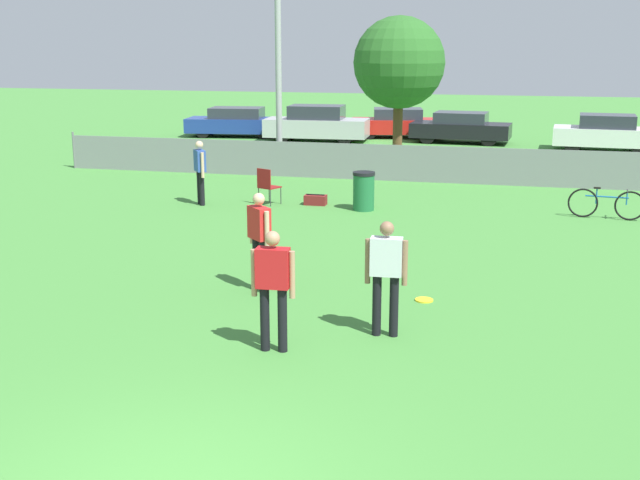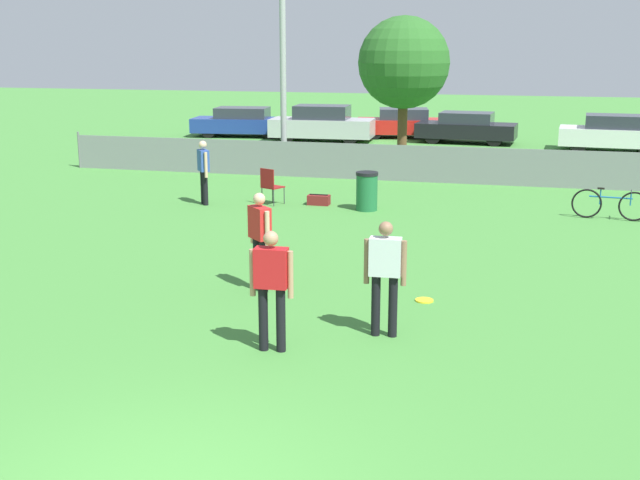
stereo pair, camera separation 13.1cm
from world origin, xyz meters
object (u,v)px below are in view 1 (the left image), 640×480
player_receiver_white (386,270)px  bicycle_sideline (606,204)px  player_thrower_red (259,234)px  parked_car_white (606,133)px  light_pole (278,5)px  tree_near_pole (399,63)px  folding_chair_sideline (267,184)px  parked_car_blue (237,122)px  trash_bin (364,191)px  parked_car_dark (461,127)px  spectator_in_blue (200,168)px  frisbee_disc (424,300)px  player_defender_red (273,282)px  parked_car_red (398,123)px  parked_car_silver (317,124)px  gear_bag_sideline (316,200)px

player_receiver_white → bicycle_sideline: bearing=64.1°
player_thrower_red → parked_car_white: player_thrower_red is taller
light_pole → tree_near_pole: 4.37m
folding_chair_sideline → parked_car_blue: parked_car_blue is taller
trash_bin → parked_car_dark: (1.36, 14.60, 0.16)m
player_thrower_red → folding_chair_sideline: (-2.10, 7.10, -0.44)m
spectator_in_blue → bicycle_sideline: 10.10m
frisbee_disc → bicycle_sideline: 8.10m
player_defender_red → light_pole: bearing=103.0°
parked_car_red → parked_car_white: (8.52, -2.51, 0.05)m
bicycle_sideline → parked_car_red: (-7.31, 15.54, 0.27)m
light_pole → tree_near_pole: bearing=21.6°
frisbee_disc → trash_bin: (-2.33, 6.93, 0.48)m
tree_near_pole → player_thrower_red: 14.51m
player_thrower_red → parked_car_silver: player_thrower_red is taller
player_receiver_white → parked_car_dark: player_receiver_white is taller
parked_car_blue → light_pole: bearing=-69.4°
player_receiver_white → trash_bin: size_ratio=1.74×
light_pole → gear_bag_sideline: size_ratio=15.87×
light_pole → parked_car_dark: bearing=59.0°
tree_near_pole → gear_bag_sideline: tree_near_pole is taller
player_thrower_red → spectator_in_blue: bearing=162.7°
gear_bag_sideline → player_thrower_red: bearing=-83.2°
spectator_in_blue → trash_bin: (4.24, 0.32, -0.48)m
player_defender_red → parked_car_blue: size_ratio=0.37×
player_defender_red → folding_chair_sideline: size_ratio=1.76×
spectator_in_blue → trash_bin: 4.28m
tree_near_pole → player_thrower_red: tree_near_pole is taller
folding_chair_sideline → tree_near_pole: bearing=-83.5°
player_receiver_white → parked_car_white: bearing=74.3°
parked_car_dark → parked_car_white: bearing=-7.5°
bicycle_sideline → parked_car_blue: size_ratio=0.39×
parked_car_red → tree_near_pole: bearing=-92.3°
gear_bag_sideline → parked_car_blue: parked_car_blue is taller
spectator_in_blue → folding_chair_sideline: spectator_in_blue is taller
player_receiver_white → bicycle_sideline: size_ratio=0.96×
parked_car_dark → frisbee_disc: bearing=-83.1°
player_defender_red → trash_bin: 9.64m
tree_near_pole → trash_bin: (0.23, -7.27, -2.96)m
trash_bin → gear_bag_sideline: bearing=164.6°
spectator_in_blue → frisbee_disc: (6.57, -6.62, -0.95)m
parked_car_blue → spectator_in_blue: bearing=-81.0°
frisbee_disc → bicycle_sideline: size_ratio=0.17×
light_pole → parked_car_blue: (-4.59, 8.75, -4.62)m
player_defender_red → folding_chair_sideline: player_defender_red is taller
bicycle_sideline → parked_car_blue: parked_car_blue is taller
parked_car_red → parked_car_white: parked_car_white is taller
bicycle_sideline → tree_near_pole: bearing=137.0°
parked_car_silver → player_thrower_red: bearing=-81.3°
parked_car_dark → trash_bin: bearing=-91.0°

